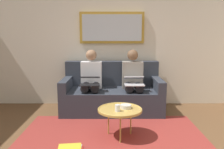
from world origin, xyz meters
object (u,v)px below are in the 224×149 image
person_left (133,79)px  laptop_black (90,81)px  framed_mirror (112,28)px  laptop_silver (134,81)px  person_right (91,79)px  couch (112,94)px  magazine_stack (70,149)px  cup (118,108)px  bowl (126,106)px  coffee_table (120,110)px

person_left → laptop_black: person_left is taller
framed_mirror → laptop_silver: framed_mirror is taller
framed_mirror → person_right: (0.38, 0.46, -0.94)m
framed_mirror → laptop_black: size_ratio=3.72×
person_left → laptop_silver: person_left is taller
couch → framed_mirror: framed_mirror is taller
magazine_stack → laptop_black: bearing=-95.9°
person_right → magazine_stack: person_right is taller
person_right → cup: bearing=110.1°
person_right → couch: bearing=-169.9°
couch → bowl: (-0.19, 1.18, 0.12)m
coffee_table → bowl: (-0.08, -0.04, 0.04)m
coffee_table → person_left: size_ratio=0.53×
bowl → laptop_silver: laptop_silver is taller
bowl → laptop_silver: (-0.19, -0.87, 0.19)m
person_left → person_right: (0.77, 0.00, 0.00)m
framed_mirror → laptop_black: framed_mirror is taller
coffee_table → person_right: 1.27m
laptop_silver → cup: bearing=72.8°
person_left → magazine_stack: person_left is taller
coffee_table → laptop_silver: size_ratio=1.80×
coffee_table → laptop_silver: 0.98m
framed_mirror → laptop_black: 1.22m
coffee_table → bowl: 0.10m
couch → bowl: bearing=99.1°
cup → person_left: size_ratio=0.08×
person_left → framed_mirror: bearing=-50.0°
cup → laptop_silver: 1.07m
person_left → magazine_stack: bearing=59.6°
bowl → laptop_silver: 0.91m
laptop_black → magazine_stack: (0.13, 1.28, -0.61)m
coffee_table → person_right: (0.49, -1.15, 0.22)m
framed_mirror → person_left: framed_mirror is taller
couch → cup: (-0.07, 1.31, 0.14)m
cup → bowl: cup is taller
bowl → person_right: (0.57, -1.11, 0.18)m
framed_mirror → person_left: size_ratio=1.11×
person_left → person_right: 0.77m
person_left → magazine_stack: 1.87m
cup → magazine_stack: cup is taller
laptop_silver → magazine_stack: size_ratio=1.05×
person_right → framed_mirror: bearing=-130.0°
laptop_black → magazine_stack: laptop_black is taller
couch → framed_mirror: (0.00, -0.39, 1.24)m
coffee_table → person_right: size_ratio=0.53×
coffee_table → laptop_silver: (-0.28, -0.91, 0.23)m
bowl → person_right: person_right is taller
cup → person_left: 1.30m
cup → laptop_black: laptop_black is taller
coffee_table → laptop_silver: bearing=-107.0°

